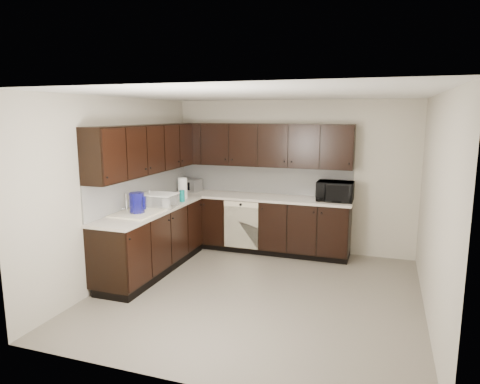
{
  "coord_description": "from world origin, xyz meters",
  "views": [
    {
      "loc": [
        1.46,
        -4.97,
        2.27
      ],
      "look_at": [
        -0.44,
        0.6,
        1.2
      ],
      "focal_mm": 32.0,
      "sensor_mm": 36.0,
      "label": 1
    }
  ],
  "objects_px": {
    "sink": "(140,217)",
    "blue_pitcher": "(137,203)",
    "microwave": "(335,191)",
    "storage_bin": "(159,200)",
    "toaster_oven": "(191,185)"
  },
  "relations": [
    {
      "from": "sink",
      "to": "microwave",
      "type": "relative_size",
      "value": 1.48
    },
    {
      "from": "blue_pitcher",
      "to": "microwave",
      "type": "bearing_deg",
      "value": 19.17
    },
    {
      "from": "microwave",
      "to": "toaster_oven",
      "type": "distance_m",
      "value": 2.5
    },
    {
      "from": "microwave",
      "to": "storage_bin",
      "type": "bearing_deg",
      "value": -151.6
    },
    {
      "from": "storage_bin",
      "to": "sink",
      "type": "bearing_deg",
      "value": -97.39
    },
    {
      "from": "sink",
      "to": "microwave",
      "type": "height_order",
      "value": "microwave"
    },
    {
      "from": "microwave",
      "to": "sink",
      "type": "bearing_deg",
      "value": -144.84
    },
    {
      "from": "microwave",
      "to": "toaster_oven",
      "type": "height_order",
      "value": "microwave"
    },
    {
      "from": "blue_pitcher",
      "to": "sink",
      "type": "bearing_deg",
      "value": 79.77
    },
    {
      "from": "microwave",
      "to": "blue_pitcher",
      "type": "height_order",
      "value": "microwave"
    },
    {
      "from": "toaster_oven",
      "to": "sink",
      "type": "bearing_deg",
      "value": -76.11
    },
    {
      "from": "sink",
      "to": "blue_pitcher",
      "type": "xyz_separation_m",
      "value": [
        0.01,
        -0.08,
        0.21
      ]
    },
    {
      "from": "microwave",
      "to": "toaster_oven",
      "type": "bearing_deg",
      "value": 178.71
    },
    {
      "from": "sink",
      "to": "storage_bin",
      "type": "height_order",
      "value": "sink"
    },
    {
      "from": "storage_bin",
      "to": "blue_pitcher",
      "type": "bearing_deg",
      "value": -95.2
    }
  ]
}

